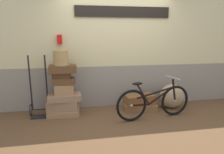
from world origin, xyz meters
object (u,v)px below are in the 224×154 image
(suitcase_1, at_px, (63,105))
(wicker_basket, at_px, (61,58))
(burlap_sack, at_px, (171,96))
(luggage_trolley, at_px, (39,101))
(suitcase_8, at_px, (140,99))
(suitcase_4, at_px, (64,81))
(suitcase_5, at_px, (62,75))
(bicycle, at_px, (154,102))
(suitcase_6, at_px, (63,69))
(suitcase_0, at_px, (64,112))
(suitcase_7, at_px, (140,107))
(suitcase_2, at_px, (64,97))
(suitcase_3, at_px, (64,89))

(suitcase_1, xyz_separation_m, wicker_basket, (0.00, -0.00, 0.97))
(burlap_sack, bearing_deg, luggage_trolley, 179.21)
(suitcase_8, relative_size, wicker_basket, 2.10)
(suitcase_1, distance_m, luggage_trolley, 0.48)
(suitcase_4, relative_size, wicker_basket, 1.45)
(suitcase_5, distance_m, bicycle, 1.94)
(suitcase_6, distance_m, bicycle, 1.95)
(suitcase_0, xyz_separation_m, suitcase_7, (1.66, 0.03, 0.01))
(suitcase_1, xyz_separation_m, suitcase_6, (0.03, 0.02, 0.75))
(suitcase_0, relative_size, luggage_trolley, 0.51)
(suitcase_7, distance_m, suitcase_8, 0.17)
(bicycle, bearing_deg, luggage_trolley, 166.00)
(suitcase_2, bearing_deg, suitcase_4, 90.67)
(suitcase_1, bearing_deg, suitcase_3, -24.03)
(suitcase_5, relative_size, suitcase_7, 0.52)
(suitcase_4, distance_m, bicycle, 1.87)
(suitcase_4, relative_size, burlap_sack, 0.81)
(suitcase_1, height_order, suitcase_3, suitcase_3)
(luggage_trolley, bearing_deg, burlap_sack, -0.79)
(suitcase_2, relative_size, suitcase_4, 1.50)
(suitcase_4, relative_size, suitcase_6, 0.82)
(luggage_trolley, bearing_deg, suitcase_7, -0.87)
(suitcase_7, bearing_deg, suitcase_2, -172.94)
(suitcase_1, distance_m, suitcase_5, 0.62)
(suitcase_5, distance_m, burlap_sack, 2.49)
(wicker_basket, distance_m, luggage_trolley, 1.00)
(suitcase_2, distance_m, suitcase_4, 0.33)
(suitcase_6, distance_m, burlap_sack, 2.50)
(suitcase_3, xyz_separation_m, burlap_sack, (2.39, 0.03, -0.28))
(suitcase_1, distance_m, wicker_basket, 0.97)
(suitcase_6, bearing_deg, suitcase_5, 171.34)
(suitcase_1, relative_size, wicker_basket, 2.04)
(suitcase_6, distance_m, suitcase_7, 1.88)
(suitcase_5, height_order, burlap_sack, suitcase_5)
(suitcase_8, distance_m, wicker_basket, 1.92)
(suitcase_2, distance_m, burlap_sack, 2.39)
(suitcase_0, bearing_deg, luggage_trolley, 176.68)
(suitcase_1, distance_m, suitcase_8, 1.66)
(suitcase_0, distance_m, suitcase_5, 0.78)
(suitcase_5, height_order, wicker_basket, wicker_basket)
(suitcase_1, bearing_deg, burlap_sack, 6.33)
(suitcase_2, relative_size, suitcase_7, 0.93)
(suitcase_3, height_order, suitcase_4, suitcase_4)
(luggage_trolley, bearing_deg, suitcase_1, -5.23)
(suitcase_5, bearing_deg, suitcase_0, -67.55)
(suitcase_0, bearing_deg, suitcase_4, 51.65)
(suitcase_2, xyz_separation_m, suitcase_6, (-0.01, 0.05, 0.58))
(suitcase_7, distance_m, bicycle, 0.61)
(suitcase_0, relative_size, suitcase_6, 1.19)
(suitcase_5, bearing_deg, suitcase_8, 2.09)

